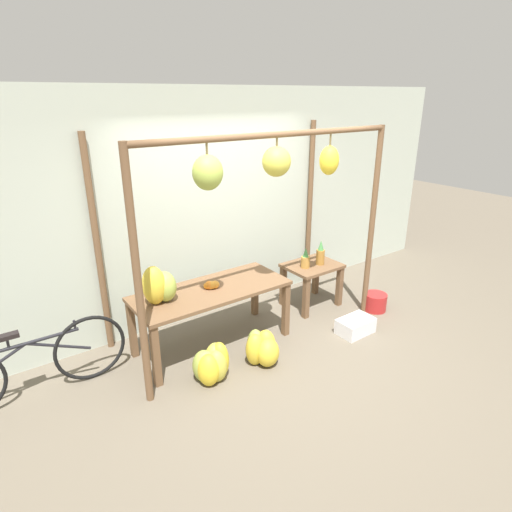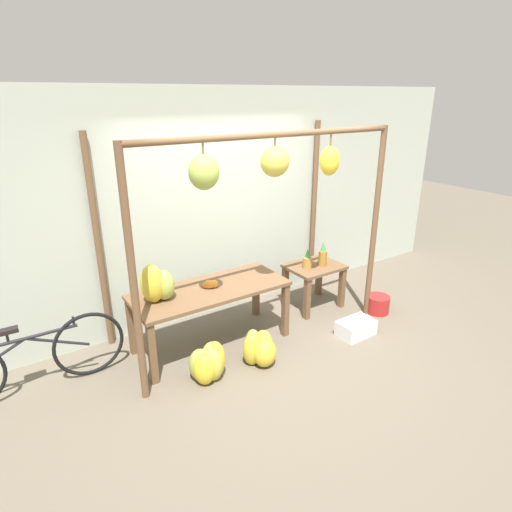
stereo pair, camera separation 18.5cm
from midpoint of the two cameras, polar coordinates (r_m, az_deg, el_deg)
ground_plane at (r=4.83m, az=5.03°, el=-13.27°), size 20.00×20.00×0.00m
shop_wall_back at (r=5.36m, az=-4.12°, el=6.70°), size 8.00×0.08×2.80m
stall_awning at (r=4.43m, az=1.38°, el=8.21°), size 3.07×1.29×2.37m
display_table_main at (r=4.76m, az=-5.00°, el=-5.31°), size 1.73×0.73×0.70m
display_table_side at (r=5.74m, az=8.66°, el=-2.53°), size 0.70×0.56×0.59m
banana_pile_on_table at (r=4.45m, az=-11.88°, el=-3.72°), size 0.41×0.33×0.41m
orange_pile at (r=4.71m, az=-5.03°, el=-3.79°), size 0.16×0.12×0.09m
pineapple_cluster at (r=5.60m, az=8.92°, el=-0.20°), size 0.35×0.14×0.33m
banana_pile_ground_left at (r=4.42m, az=-5.08°, el=-14.06°), size 0.46×0.40×0.40m
banana_pile_ground_right at (r=4.64m, az=1.60°, el=-12.24°), size 0.40×0.44×0.37m
fruit_crate_white at (r=5.31m, az=14.17°, el=-9.29°), size 0.43×0.28×0.19m
blue_bucket at (r=5.90m, az=16.82°, el=-6.17°), size 0.29×0.29×0.23m
parked_bicycle at (r=4.61m, az=-26.92°, el=-12.24°), size 1.76×0.08×0.73m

